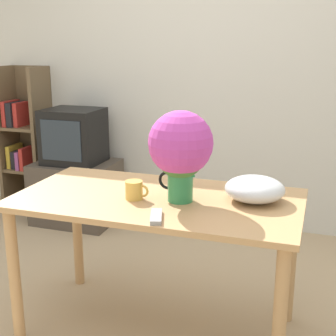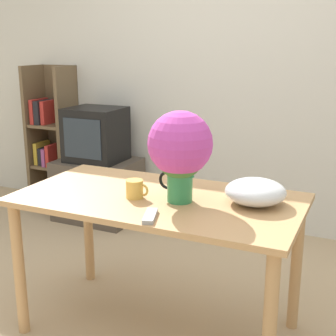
{
  "view_description": "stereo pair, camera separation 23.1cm",
  "coord_description": "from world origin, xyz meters",
  "px_view_note": "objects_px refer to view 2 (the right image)",
  "views": [
    {
      "loc": [
        0.91,
        -2.0,
        1.54
      ],
      "look_at": [
        0.2,
        0.12,
        0.94
      ],
      "focal_mm": 50.0,
      "sensor_mm": 36.0,
      "label": 1
    },
    {
      "loc": [
        1.12,
        -1.91,
        1.54
      ],
      "look_at": [
        0.2,
        0.12,
        0.94
      ],
      "focal_mm": 50.0,
      "sensor_mm": 36.0,
      "label": 2
    }
  ],
  "objects_px": {
    "coffee_mug": "(135,189)",
    "flower_vase": "(180,149)",
    "white_bowl": "(255,192)",
    "tv_set": "(96,134)"
  },
  "relations": [
    {
      "from": "white_bowl",
      "to": "flower_vase",
      "type": "bearing_deg",
      "value": -161.59
    },
    {
      "from": "white_bowl",
      "to": "coffee_mug",
      "type": "bearing_deg",
      "value": -164.2
    },
    {
      "from": "flower_vase",
      "to": "white_bowl",
      "type": "height_order",
      "value": "flower_vase"
    },
    {
      "from": "flower_vase",
      "to": "tv_set",
      "type": "relative_size",
      "value": 0.97
    },
    {
      "from": "white_bowl",
      "to": "tv_set",
      "type": "height_order",
      "value": "tv_set"
    },
    {
      "from": "coffee_mug",
      "to": "white_bowl",
      "type": "xyz_separation_m",
      "value": [
        0.58,
        0.16,
        0.01
      ]
    },
    {
      "from": "coffee_mug",
      "to": "flower_vase",
      "type": "bearing_deg",
      "value": 11.62
    },
    {
      "from": "coffee_mug",
      "to": "white_bowl",
      "type": "bearing_deg",
      "value": 15.8
    },
    {
      "from": "coffee_mug",
      "to": "white_bowl",
      "type": "relative_size",
      "value": 0.41
    },
    {
      "from": "flower_vase",
      "to": "tv_set",
      "type": "distance_m",
      "value": 1.93
    }
  ]
}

